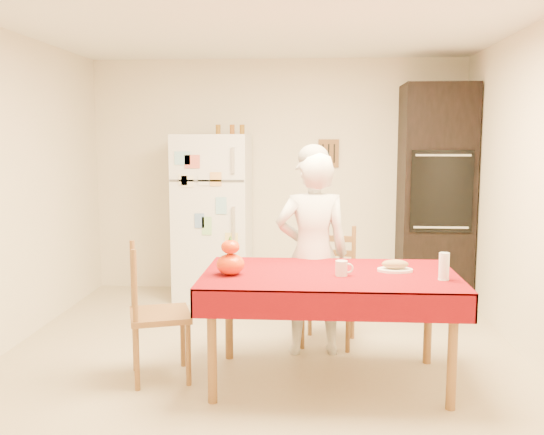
# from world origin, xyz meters

# --- Properties ---
(floor) EXTENTS (4.50, 4.50, 0.00)m
(floor) POSITION_xyz_m (0.00, 0.00, 0.00)
(floor) COLOR #BDAD89
(floor) RESTS_ON ground
(room_shell) EXTENTS (4.02, 4.52, 2.51)m
(room_shell) POSITION_xyz_m (0.00, 0.00, 1.62)
(room_shell) COLOR #EEE0C8
(room_shell) RESTS_ON ground
(refrigerator) EXTENTS (0.75, 0.74, 1.70)m
(refrigerator) POSITION_xyz_m (-0.65, 1.88, 0.85)
(refrigerator) COLOR white
(refrigerator) RESTS_ON floor
(oven_cabinet) EXTENTS (0.70, 0.62, 2.20)m
(oven_cabinet) POSITION_xyz_m (1.63, 1.93, 1.10)
(oven_cabinet) COLOR black
(oven_cabinet) RESTS_ON floor
(dining_table) EXTENTS (1.70, 1.00, 0.76)m
(dining_table) POSITION_xyz_m (0.50, -0.31, 0.69)
(dining_table) COLOR brown
(dining_table) RESTS_ON floor
(chair_far) EXTENTS (0.48, 0.47, 0.95)m
(chair_far) POSITION_xyz_m (0.53, 0.53, 0.51)
(chair_far) COLOR brown
(chair_far) RESTS_ON floor
(chair_left) EXTENTS (0.51, 0.52, 0.95)m
(chair_left) POSITION_xyz_m (-0.72, -0.35, 0.51)
(chair_left) COLOR brown
(chair_left) RESTS_ON floor
(seated_woman) EXTENTS (0.62, 0.45, 1.56)m
(seated_woman) POSITION_xyz_m (0.38, 0.25, 0.78)
(seated_woman) COLOR silver
(seated_woman) RESTS_ON floor
(coffee_mug) EXTENTS (0.08, 0.08, 0.10)m
(coffee_mug) POSITION_xyz_m (0.57, -0.39, 0.81)
(coffee_mug) COLOR silver
(coffee_mug) RESTS_ON dining_table
(pumpkin_lower) EXTENTS (0.19, 0.19, 0.14)m
(pumpkin_lower) POSITION_xyz_m (-0.16, -0.41, 0.83)
(pumpkin_lower) COLOR #DE3805
(pumpkin_lower) RESTS_ON dining_table
(pumpkin_upper) EXTENTS (0.12, 0.12, 0.09)m
(pumpkin_upper) POSITION_xyz_m (-0.16, -0.41, 0.95)
(pumpkin_upper) COLOR #CF4E04
(pumpkin_upper) RESTS_ON pumpkin_lower
(wine_glass) EXTENTS (0.07, 0.07, 0.18)m
(wine_glass) POSITION_xyz_m (1.22, -0.47, 0.85)
(wine_glass) COLOR white
(wine_glass) RESTS_ON dining_table
(bread_plate) EXTENTS (0.24, 0.24, 0.02)m
(bread_plate) POSITION_xyz_m (0.95, -0.23, 0.77)
(bread_plate) COLOR white
(bread_plate) RESTS_ON dining_table
(bread_loaf) EXTENTS (0.18, 0.10, 0.06)m
(bread_loaf) POSITION_xyz_m (0.95, -0.23, 0.81)
(bread_loaf) COLOR tan
(bread_loaf) RESTS_ON bread_plate
(spice_jar_left) EXTENTS (0.05, 0.05, 0.10)m
(spice_jar_left) POSITION_xyz_m (-0.59, 1.93, 1.75)
(spice_jar_left) COLOR brown
(spice_jar_left) RESTS_ON refrigerator
(spice_jar_mid) EXTENTS (0.05, 0.05, 0.10)m
(spice_jar_mid) POSITION_xyz_m (-0.45, 1.93, 1.75)
(spice_jar_mid) COLOR #91501A
(spice_jar_mid) RESTS_ON refrigerator
(spice_jar_right) EXTENTS (0.05, 0.05, 0.10)m
(spice_jar_right) POSITION_xyz_m (-0.35, 1.93, 1.75)
(spice_jar_right) COLOR #885C18
(spice_jar_right) RESTS_ON refrigerator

